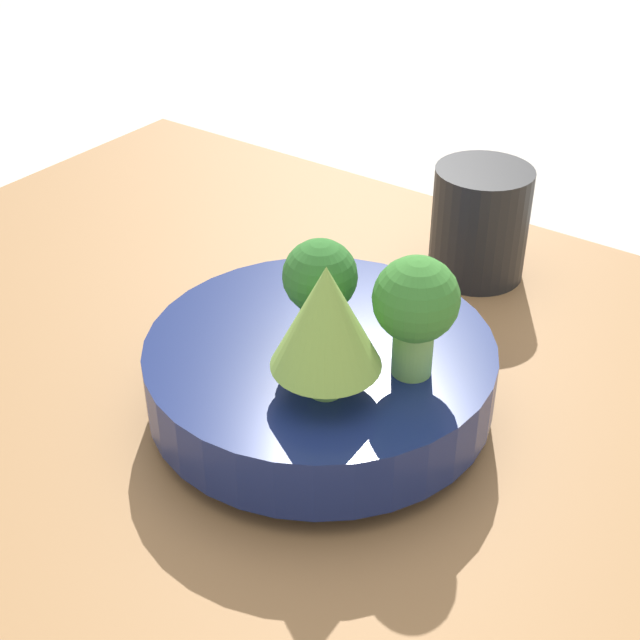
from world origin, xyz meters
TOP-DOWN VIEW (x-y plane):
  - ground_plane at (0.00, 0.00)m, footprint 6.00×6.00m
  - table at (0.00, 0.00)m, footprint 1.04×0.68m
  - bowl at (0.01, 0.03)m, footprint 0.25×0.25m
  - romanesco_piece_far at (-0.02, 0.07)m, footprint 0.07×0.07m
  - broccoli_floret_left at (-0.05, 0.02)m, footprint 0.06×0.06m
  - broccoli_floret_center at (0.01, 0.03)m, footprint 0.05×0.05m
  - cup at (0.01, -0.22)m, footprint 0.09×0.09m

SIDE VIEW (x-z plane):
  - ground_plane at x=0.00m, z-range 0.00..0.00m
  - table at x=0.00m, z-range 0.00..0.04m
  - bowl at x=0.01m, z-range 0.04..0.10m
  - cup at x=0.01m, z-range 0.04..0.14m
  - broccoli_floret_center at x=0.01m, z-range 0.11..0.19m
  - broccoli_floret_left at x=-0.05m, z-range 0.11..0.19m
  - romanesco_piece_far at x=-0.02m, z-range 0.11..0.20m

